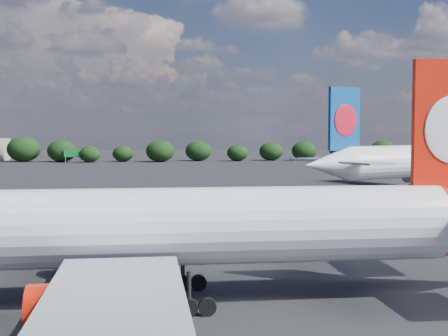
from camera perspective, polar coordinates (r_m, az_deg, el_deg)
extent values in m
plane|color=black|center=(101.90, -11.98, -2.90)|extent=(500.00, 500.00, 0.00)
cylinder|color=white|center=(40.49, -6.40, -5.37)|extent=(38.30, 5.73, 5.03)
cube|color=#A7AAB0|center=(50.78, 18.10, -3.25)|extent=(4.64, 6.12, 0.30)
cube|color=#A7AAB0|center=(28.09, -10.16, -12.77)|extent=(6.90, 20.23, 0.55)
cube|color=#A7AAB0|center=(53.67, -8.76, -4.93)|extent=(6.90, 20.23, 0.55)
cylinder|color=red|center=(33.42, -13.22, -12.48)|extent=(5.08, 2.81, 2.72)
cube|color=#A7AAB0|center=(33.24, -13.24, -11.31)|extent=(2.22, 0.34, 1.21)
cylinder|color=red|center=(49.03, -11.27, -7.31)|extent=(5.08, 2.81, 2.72)
cube|color=#A7AAB0|center=(48.91, -11.28, -6.50)|extent=(2.22, 0.34, 1.21)
cylinder|color=black|center=(38.34, -3.23, -11.24)|extent=(0.29, 0.29, 2.51)
cylinder|color=black|center=(38.60, -3.22, -12.61)|extent=(1.11, 0.47, 1.11)
cylinder|color=black|center=(38.69, -1.55, -12.56)|extent=(1.11, 0.47, 1.11)
cylinder|color=black|center=(44.19, -3.79, -9.25)|extent=(0.29, 0.29, 2.51)
cylinder|color=black|center=(44.41, -3.78, -10.45)|extent=(1.11, 0.47, 1.11)
cylinder|color=black|center=(44.49, -2.34, -10.42)|extent=(1.11, 0.47, 1.11)
cylinder|color=white|center=(119.63, 19.05, 0.67)|extent=(41.72, 23.38, 5.70)
cone|color=white|center=(100.93, 9.45, 0.32)|extent=(10.67, 9.01, 5.70)
cube|color=#0C448E|center=(103.05, 10.94, 4.43)|extent=(5.93, 3.15, 10.26)
ellipsoid|color=red|center=(102.79, 11.07, 4.32)|extent=(4.44, 2.22, 5.25)
ellipsoid|color=red|center=(103.30, 10.81, 4.31)|extent=(4.44, 2.22, 5.25)
cube|color=#A7AAB0|center=(97.80, 12.86, 0.45)|extent=(7.53, 8.36, 0.34)
cube|color=#A7AAB0|center=(107.18, 8.20, 0.76)|extent=(7.53, 8.36, 0.34)
cube|color=#A7AAB0|center=(131.34, 14.70, 0.19)|extent=(16.31, 23.81, 0.63)
cylinder|color=#A7AAB0|center=(129.22, 17.21, -0.56)|extent=(6.47, 5.19, 3.08)
cube|color=#A7AAB0|center=(129.17, 17.22, -0.21)|extent=(2.42, 1.36, 1.37)
cylinder|color=black|center=(115.96, 19.58, -1.40)|extent=(0.42, 0.42, 2.85)
cylinder|color=black|center=(116.06, 19.57, -1.93)|extent=(1.35, 0.99, 1.25)
cylinder|color=black|center=(115.09, 19.17, -1.97)|extent=(1.35, 0.99, 1.25)
cylinder|color=black|center=(120.39, 17.06, -1.18)|extent=(0.42, 0.42, 2.85)
cylinder|color=black|center=(120.49, 17.05, -1.69)|extent=(1.35, 0.99, 1.25)
cylinder|color=black|center=(119.56, 16.65, -1.72)|extent=(1.35, 0.99, 1.25)
cube|color=#166E29|center=(218.74, -13.66, 1.32)|extent=(6.00, 0.30, 2.60)
cylinder|color=gray|center=(219.17, -14.30, 0.74)|extent=(0.20, 0.20, 2.00)
cylinder|color=gray|center=(218.52, -13.00, 0.75)|extent=(0.20, 0.20, 2.00)
cube|color=yellow|center=(222.88, -5.79, 1.65)|extent=(5.00, 0.30, 3.00)
cylinder|color=gray|center=(222.99, -5.78, 0.94)|extent=(0.30, 0.30, 2.50)
ellipsoid|color=black|center=(228.91, -17.86, 1.65)|extent=(11.54, 9.76, 8.87)
ellipsoid|color=black|center=(223.68, -14.61, 1.52)|extent=(10.03, 8.49, 7.72)
ellipsoid|color=black|center=(218.81, -12.19, 1.23)|extent=(7.23, 6.11, 5.56)
ellipsoid|color=black|center=(221.28, -9.24, 1.29)|extent=(7.21, 6.10, 5.55)
ellipsoid|color=black|center=(217.84, -5.87, 1.54)|extent=(9.79, 8.29, 7.53)
ellipsoid|color=black|center=(224.37, -2.37, 1.57)|extent=(9.30, 7.87, 7.16)
ellipsoid|color=black|center=(222.91, 1.25, 1.40)|extent=(7.67, 6.49, 5.90)
ellipsoid|color=black|center=(227.85, 4.33, 1.53)|extent=(8.72, 7.38, 6.71)
ellipsoid|color=black|center=(228.94, 7.33, 1.56)|extent=(9.12, 7.72, 7.02)
ellipsoid|color=black|center=(231.98, 10.92, 1.74)|extent=(11.09, 9.39, 8.53)
ellipsoid|color=black|center=(236.43, 14.34, 1.58)|extent=(9.53, 8.07, 7.33)
ellipsoid|color=black|center=(240.06, 17.39, 1.41)|extent=(7.88, 6.67, 6.06)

